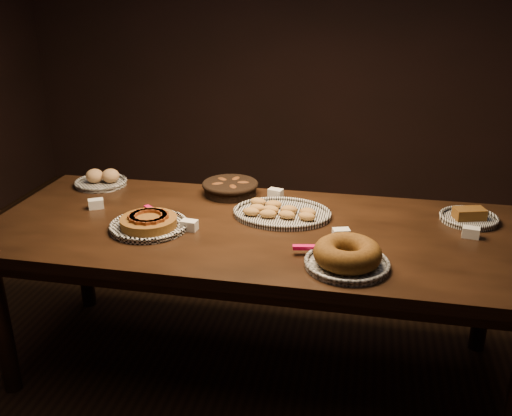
% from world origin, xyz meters
% --- Properties ---
extents(ground, '(5.00, 5.00, 0.00)m').
position_xyz_m(ground, '(0.00, 0.00, 0.00)').
color(ground, black).
rests_on(ground, ground).
extents(buffet_table, '(2.40, 1.00, 0.75)m').
position_xyz_m(buffet_table, '(0.00, 0.00, 0.68)').
color(buffet_table, black).
rests_on(buffet_table, ground).
extents(apple_tart_plate, '(0.35, 0.36, 0.07)m').
position_xyz_m(apple_tart_plate, '(-0.46, -0.11, 0.77)').
color(apple_tart_plate, white).
rests_on(apple_tart_plate, buffet_table).
extents(madeleine_platter, '(0.45, 0.37, 0.05)m').
position_xyz_m(madeleine_platter, '(0.08, 0.15, 0.77)').
color(madeleine_platter, black).
rests_on(madeleine_platter, buffet_table).
extents(bundt_cake_plate, '(0.38, 0.33, 0.10)m').
position_xyz_m(bundt_cake_plate, '(0.41, -0.30, 0.79)').
color(bundt_cake_plate, black).
rests_on(bundt_cake_plate, buffet_table).
extents(croissant_basket, '(0.29, 0.29, 0.07)m').
position_xyz_m(croissant_basket, '(-0.22, 0.38, 0.79)').
color(croissant_basket, black).
rests_on(croissant_basket, buffet_table).
extents(bread_roll_plate, '(0.28, 0.28, 0.09)m').
position_xyz_m(bread_roll_plate, '(-0.92, 0.38, 0.78)').
color(bread_roll_plate, white).
rests_on(bread_roll_plate, buffet_table).
extents(loaf_plate, '(0.26, 0.26, 0.06)m').
position_xyz_m(loaf_plate, '(0.93, 0.26, 0.77)').
color(loaf_plate, black).
rests_on(loaf_plate, buffet_table).
extents(tent_cards, '(1.79, 0.53, 0.04)m').
position_xyz_m(tent_cards, '(0.04, 0.08, 0.77)').
color(tent_cards, white).
rests_on(tent_cards, buffet_table).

